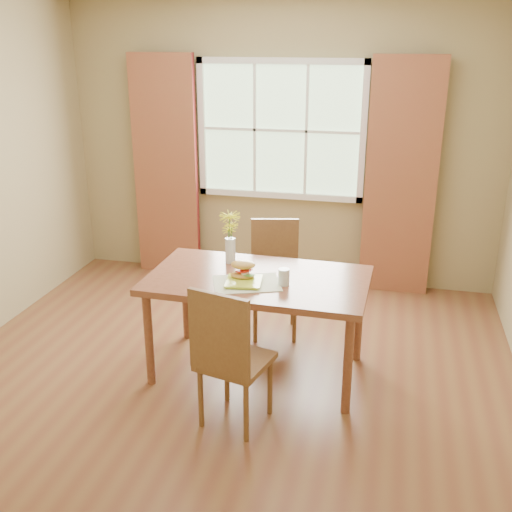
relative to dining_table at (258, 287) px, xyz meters
The scene contains 12 objects.
room 0.71m from the dining_table, behind, with size 4.24×3.84×2.74m.
window 2.04m from the dining_table, 96.34° to the left, with size 1.62×0.06×1.32m.
curtain_left 2.27m from the dining_table, 127.50° to the left, with size 0.65×0.08×2.20m, color maroon.
curtain_right 2.05m from the dining_table, 61.91° to the left, with size 0.65×0.08×2.20m, color maroon.
dining_table is the anchor object (origin of this frame).
chair_near 0.72m from the dining_table, 91.72° to the right, with size 0.49×0.49×0.97m.
chair_far 0.72m from the dining_table, 91.45° to the left, with size 0.47×0.47×0.94m.
placemat 0.16m from the dining_table, 109.65° to the right, with size 0.45×0.33×0.01m, color #E8EFCA.
plate 0.18m from the dining_table, 114.64° to the right, with size 0.24×0.24×0.01m, color #B8CE33.
croissant_sandwich 0.20m from the dining_table, 136.13° to the right, with size 0.19×0.14×0.13m.
water_glass 0.26m from the dining_table, 24.06° to the right, with size 0.08×0.08×0.12m.
flower_vase 0.47m from the dining_table, 138.03° to the left, with size 0.16×0.16×0.39m.
Camera 1 is at (1.08, -3.78, 2.36)m, focal length 42.00 mm.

